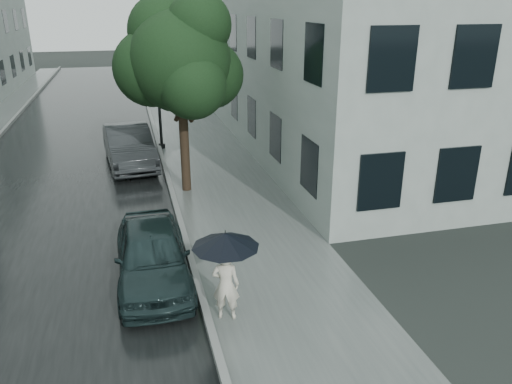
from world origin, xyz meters
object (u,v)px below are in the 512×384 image
object	(u,v)px
car_far	(129,146)
street_tree	(180,59)
pedestrian	(226,285)
lamp_post	(153,78)
car_near	(152,255)

from	to	relation	value
car_far	street_tree	bearing A→B (deg)	-66.36
pedestrian	car_far	bearing A→B (deg)	-63.23
street_tree	lamp_post	distance (m)	5.34
pedestrian	car_far	world-z (taller)	car_far
street_tree	car_near	distance (m)	6.91
pedestrian	car_near	size ratio (longest dim) A/B	0.38
lamp_post	car_far	world-z (taller)	lamp_post
lamp_post	car_near	xyz separation A→B (m)	(-0.88, -10.92, -2.29)
car_near	pedestrian	bearing A→B (deg)	-53.30
car_near	car_far	xyz separation A→B (m)	(-0.32, 8.83, 0.09)
lamp_post	car_near	size ratio (longest dim) A/B	1.33
pedestrian	street_tree	world-z (taller)	street_tree
street_tree	car_far	xyz separation A→B (m)	(-1.75, 3.07, -3.44)
car_far	car_near	bearing A→B (deg)	-93.98
car_near	lamp_post	bearing A→B (deg)	85.53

